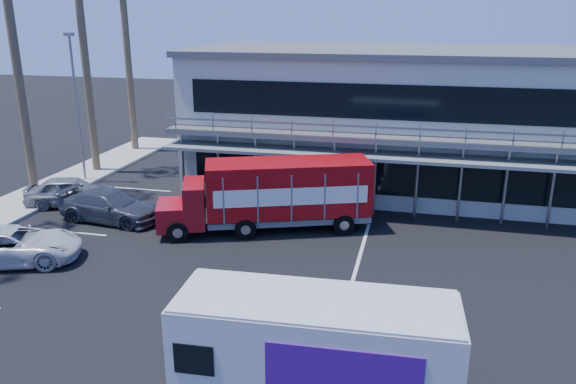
# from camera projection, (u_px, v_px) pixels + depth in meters

# --- Properties ---
(ground) EXTENTS (120.00, 120.00, 0.00)m
(ground) POSITION_uv_depth(u_px,v_px,m) (283.00, 305.00, 18.23)
(ground) COLOR black
(ground) RESTS_ON ground
(building) EXTENTS (22.40, 12.00, 7.30)m
(building) POSITION_uv_depth(u_px,v_px,m) (403.00, 118.00, 30.30)
(building) COLOR #A6AA9C
(building) RESTS_ON ground
(curb_strip) EXTENTS (3.00, 32.00, 0.16)m
(curb_strip) POSITION_uv_depth(u_px,v_px,m) (12.00, 208.00, 27.11)
(curb_strip) COLOR #A5A399
(curb_strip) RESTS_ON ground
(light_pole_far) EXTENTS (0.50, 0.25, 8.09)m
(light_pole_far) POSITION_uv_depth(u_px,v_px,m) (77.00, 102.00, 30.22)
(light_pole_far) COLOR gray
(light_pole_far) RESTS_ON ground
(red_truck) EXTENTS (9.21, 5.14, 3.05)m
(red_truck) POSITION_uv_depth(u_px,v_px,m) (274.00, 193.00, 24.09)
(red_truck) COLOR maroon
(red_truck) RESTS_ON ground
(white_van) EXTENTS (6.38, 2.46, 3.07)m
(white_van) POSITION_uv_depth(u_px,v_px,m) (315.00, 357.00, 12.66)
(white_van) COLOR silver
(white_van) RESTS_ON ground
(parked_car_c) EXTENTS (5.42, 3.86, 1.37)m
(parked_car_c) POSITION_uv_depth(u_px,v_px,m) (13.00, 245.00, 21.14)
(parked_car_c) COLOR silver
(parked_car_c) RESTS_ON ground
(parked_car_d) EXTENTS (4.93, 2.41, 1.38)m
(parked_car_d) POSITION_uv_depth(u_px,v_px,m) (110.00, 206.00, 25.42)
(parked_car_d) COLOR #343945
(parked_car_d) RESTS_ON ground
(parked_car_e) EXTENTS (4.59, 3.05, 1.45)m
(parked_car_e) POSITION_uv_depth(u_px,v_px,m) (71.00, 191.00, 27.46)
(parked_car_e) COLOR gray
(parked_car_e) RESTS_ON ground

